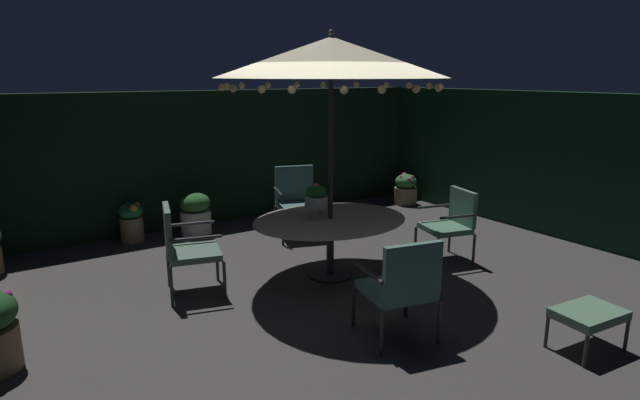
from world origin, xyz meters
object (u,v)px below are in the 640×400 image
(patio_chair_southeast, at_px, (452,220))
(centerpiece_planter, at_px, (316,198))
(patio_chair_north, at_px, (297,197))
(ottoman_footrest, at_px, (589,315))
(potted_plant_front_corner, at_px, (131,221))
(potted_plant_back_left, at_px, (305,198))
(potted_plant_back_center, at_px, (406,189))
(patio_chair_east, at_px, (402,284))
(potted_plant_right_far, at_px, (196,214))
(patio_umbrella, at_px, (331,58))
(patio_chair_northeast, at_px, (184,244))
(patio_dining_table, at_px, (330,226))

(patio_chair_southeast, bearing_deg, centerpiece_planter, 163.89)
(patio_chair_north, relative_size, ottoman_footrest, 1.67)
(potted_plant_front_corner, distance_m, potted_plant_back_left, 2.93)
(ottoman_footrest, relative_size, potted_plant_back_center, 1.07)
(patio_chair_east, bearing_deg, ottoman_footrest, -39.35)
(patio_chair_north, relative_size, patio_chair_east, 1.07)
(potted_plant_front_corner, distance_m, potted_plant_right_far, 0.92)
(potted_plant_back_center, distance_m, potted_plant_right_far, 3.99)
(patio_umbrella, distance_m, potted_plant_back_center, 4.52)
(potted_plant_right_far, bearing_deg, potted_plant_front_corner, 168.07)
(patio_chair_southeast, xyz_separation_m, ottoman_footrest, (-0.73, -2.28, -0.21))
(centerpiece_planter, bearing_deg, patio_chair_north, 67.18)
(patio_umbrella, relative_size, centerpiece_planter, 6.79)
(centerpiece_planter, relative_size, potted_plant_front_corner, 0.72)
(potted_plant_back_center, relative_size, potted_plant_right_far, 0.88)
(patio_chair_northeast, distance_m, patio_chair_southeast, 3.37)
(patio_umbrella, relative_size, patio_chair_north, 2.74)
(centerpiece_planter, relative_size, potted_plant_right_far, 0.64)
(patio_chair_southeast, bearing_deg, ottoman_footrest, -107.76)
(patio_chair_northeast, xyz_separation_m, potted_plant_right_far, (0.89, 2.06, -0.25))
(potted_plant_back_center, height_order, potted_plant_back_left, potted_plant_back_center)
(ottoman_footrest, height_order, potted_plant_right_far, potted_plant_right_far)
(patio_chair_southeast, xyz_separation_m, potted_plant_back_center, (1.59, 2.60, -0.26))
(patio_dining_table, bearing_deg, patio_chair_east, -102.17)
(patio_chair_north, xyz_separation_m, potted_plant_back_left, (0.78, 1.03, -0.31))
(centerpiece_planter, xyz_separation_m, patio_chair_east, (-0.23, -1.76, -0.41))
(patio_chair_northeast, xyz_separation_m, potted_plant_back_center, (4.86, 1.77, -0.30))
(patio_chair_east, xyz_separation_m, potted_plant_back_center, (3.58, 3.85, -0.27))
(potted_plant_right_far, height_order, potted_plant_back_left, potted_plant_right_far)
(potted_plant_back_left, bearing_deg, ottoman_footrest, -94.12)
(patio_chair_northeast, distance_m, ottoman_footrest, 4.03)
(patio_chair_southeast, bearing_deg, patio_chair_north, 119.06)
(patio_chair_southeast, xyz_separation_m, potted_plant_back_left, (-0.35, 3.06, -0.26))
(centerpiece_planter, bearing_deg, patio_dining_table, -39.45)
(patio_chair_northeast, height_order, potted_plant_back_center, patio_chair_northeast)
(patio_chair_north, height_order, potted_plant_back_left, patio_chair_north)
(patio_dining_table, xyz_separation_m, potted_plant_front_corner, (-1.65, 2.69, -0.32))
(patio_chair_southeast, relative_size, potted_plant_right_far, 1.42)
(patio_chair_southeast, xyz_separation_m, potted_plant_right_far, (-2.38, 2.90, -0.21))
(patio_dining_table, distance_m, potted_plant_back_left, 2.97)
(patio_chair_east, xyz_separation_m, potted_plant_right_far, (-0.39, 4.15, -0.22))
(centerpiece_planter, height_order, patio_chair_north, centerpiece_planter)
(patio_chair_southeast, bearing_deg, patio_dining_table, 166.12)
(potted_plant_back_left, bearing_deg, patio_chair_southeast, -83.53)
(patio_dining_table, height_order, patio_umbrella, patio_umbrella)
(patio_chair_southeast, height_order, potted_plant_back_left, patio_chair_southeast)
(patio_umbrella, distance_m, patio_chair_southeast, 2.63)
(patio_chair_east, distance_m, potted_plant_right_far, 4.18)
(patio_chair_north, xyz_separation_m, potted_plant_right_far, (-1.26, 0.88, -0.26))
(patio_dining_table, relative_size, patio_umbrella, 0.66)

